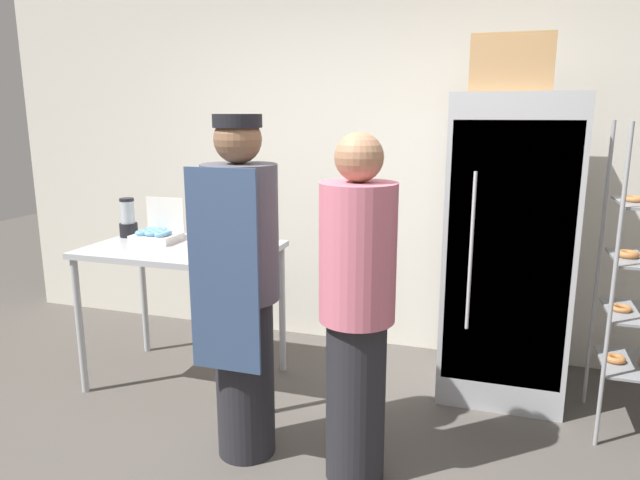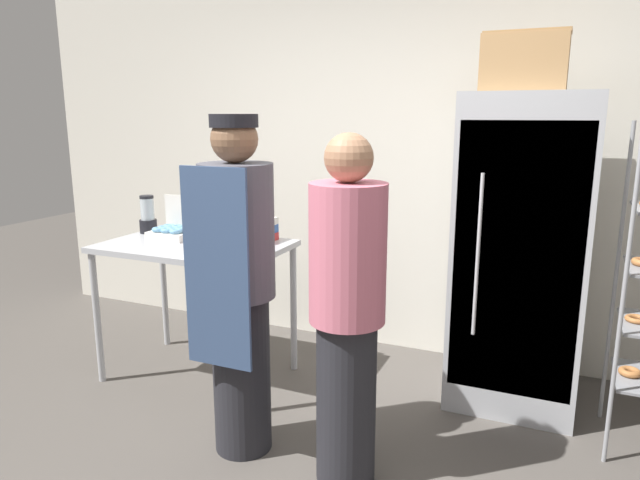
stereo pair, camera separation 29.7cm
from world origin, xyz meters
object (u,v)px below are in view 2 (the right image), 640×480
Objects in this scene: refrigerator at (521,254)px; blender_pitcher at (148,216)px; cardboard_storage_box at (525,63)px; person_baker at (238,284)px; person_customer at (347,312)px; donut_box at (173,231)px; binder_stack at (251,229)px.

blender_pitcher is (-2.44, -0.33, 0.10)m from refrigerator.
refrigerator is 7.00× the size of blender_pitcher.
refrigerator is at bearing 7.78° from blender_pitcher.
cardboard_storage_box is at bearing -141.81° from refrigerator.
blender_pitcher is 0.59× the size of cardboard_storage_box.
cardboard_storage_box is at bearing 42.11° from person_baker.
refrigerator is 2.46m from blender_pitcher.
cardboard_storage_box is 0.27× the size of person_customer.
refrigerator is at bearing 10.63° from donut_box.
cardboard_storage_box is (1.61, 0.22, 1.01)m from binder_stack.
refrigerator is at bearing 59.97° from person_customer.
person_baker is at bearing 178.17° from person_customer.
cardboard_storage_box is at bearing 7.80° from binder_stack.
donut_box is 0.63× the size of cardboard_storage_box.
cardboard_storage_box reaches higher than donut_box.
blender_pitcher is at bearing -174.72° from binder_stack.
person_baker is at bearing -32.91° from blender_pitcher.
donut_box is 1.17m from person_baker.
cardboard_storage_box reaches higher than binder_stack.
person_customer reaches higher than blender_pitcher.
cardboard_storage_box is at bearing 6.98° from blender_pitcher.
donut_box is 1.69m from person_customer.
blender_pitcher is 0.78m from binder_stack.
binder_stack is 0.18× the size of person_baker.
person_customer is at bearing -40.76° from binder_stack.
person_customer reaches higher than binder_stack.
person_baker is at bearing -137.89° from cardboard_storage_box.
blender_pitcher is 0.16× the size of person_customer.
refrigerator is at bearing 8.94° from binder_stack.
donut_box is 1.07× the size of blender_pitcher.
person_baker is (-1.18, -1.07, -1.09)m from cardboard_storage_box.
cardboard_storage_box is (2.39, 0.29, 0.97)m from blender_pitcher.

